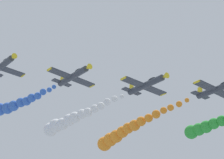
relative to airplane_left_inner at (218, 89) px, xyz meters
name	(u,v)px	position (x,y,z in m)	size (l,w,h in m)	color
smoke_trail_lead	(210,125)	(-8.81, -10.08, -2.80)	(5.37, 18.08, 4.01)	green
airplane_left_inner	(218,89)	(0.00, 0.00, 0.00)	(9.53, 10.35, 2.62)	#333842
smoke_trail_left_inner	(121,133)	(-0.10, -28.36, -1.90)	(3.35, 29.55, 5.10)	orange
airplane_right_inner	(146,85)	(10.16, -7.52, 0.79)	(9.55, 10.35, 2.54)	#333842
smoke_trail_right_inner	(67,122)	(11.59, -32.56, -0.22)	(4.32, 25.46, 3.87)	white
airplane_left_outer	(73,76)	(20.08, -16.20, 2.96)	(9.54, 10.35, 2.60)	#333842
smoke_trail_left_outer	(9,107)	(23.12, -36.94, 2.10)	(6.60, 20.15, 3.49)	blue
airplane_right_outer	(2,66)	(30.80, -23.80, 4.87)	(9.55, 10.35, 2.48)	#333842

